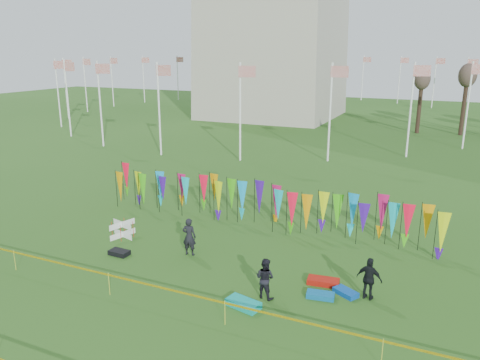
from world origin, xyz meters
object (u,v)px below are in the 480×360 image
at_px(person_left, 189,237).
at_px(kite_bag_red, 323,281).
at_px(box_kite, 123,229).
at_px(kite_bag_turquoise, 243,304).
at_px(kite_bag_black, 119,253).
at_px(person_mid, 265,278).
at_px(kite_bag_teal, 320,295).
at_px(kite_bag_blue, 346,292).
at_px(person_right, 369,279).

distance_m(person_left, kite_bag_red, 6.27).
relative_size(box_kite, person_left, 0.48).
distance_m(kite_bag_turquoise, kite_bag_black, 7.14).
height_order(person_mid, kite_bag_teal, person_mid).
relative_size(kite_bag_turquoise, kite_bag_blue, 1.35).
distance_m(kite_bag_turquoise, kite_bag_blue, 3.98).
bearing_deg(person_mid, box_kite, -6.31).
bearing_deg(box_kite, kite_bag_teal, -9.10).
xyz_separation_m(person_right, kite_bag_red, (-1.80, 0.42, -0.70)).
distance_m(person_right, kite_bag_turquoise, 4.73).
relative_size(box_kite, kite_bag_turquoise, 0.67).
relative_size(box_kite, kite_bag_black, 0.91).
bearing_deg(person_right, kite_bag_black, 13.29).
bearing_deg(kite_bag_red, kite_bag_teal, -80.64).
bearing_deg(person_right, kite_bag_red, -3.50).
xyz_separation_m(box_kite, kite_bag_red, (10.25, -0.60, -0.30)).
height_order(box_kite, kite_bag_teal, box_kite).
bearing_deg(kite_bag_black, person_mid, -6.03).
height_order(person_mid, person_right, person_right).
distance_m(kite_bag_red, kite_bag_teal, 1.09).
relative_size(kite_bag_turquoise, kite_bag_red, 1.01).
relative_size(person_left, person_right, 1.07).
bearing_deg(kite_bag_turquoise, person_mid, 64.92).
relative_size(person_left, kite_bag_blue, 1.88).
height_order(kite_bag_blue, kite_bag_teal, kite_bag_teal).
relative_size(kite_bag_black, kite_bag_teal, 0.89).
distance_m(kite_bag_turquoise, kite_bag_teal, 2.96).
bearing_deg(kite_bag_black, kite_bag_red, 7.06).
xyz_separation_m(kite_bag_red, kite_bag_teal, (0.18, -1.07, -0.01)).
height_order(person_mid, kite_bag_blue, person_mid).
bearing_deg(kite_bag_red, kite_bag_black, -172.94).
bearing_deg(kite_bag_turquoise, kite_bag_black, 165.92).
bearing_deg(person_mid, person_right, -147.10).
bearing_deg(box_kite, person_mid, -16.39).
bearing_deg(box_kite, kite_bag_black, -56.47).
height_order(person_left, person_mid, person_left).
xyz_separation_m(person_left, kite_bag_teal, (6.39, -1.28, -0.77)).
relative_size(kite_bag_red, kite_bag_teal, 1.20).
xyz_separation_m(person_left, kite_bag_blue, (7.20, -0.67, -0.77)).
bearing_deg(kite_bag_teal, person_right, 21.89).
relative_size(person_left, kite_bag_turquoise, 1.40).
height_order(person_left, kite_bag_teal, person_left).
distance_m(person_right, kite_bag_black, 10.95).
relative_size(person_mid, kite_bag_red, 1.28).
height_order(box_kite, person_left, person_left).
bearing_deg(kite_bag_turquoise, person_left, 142.69).
xyz_separation_m(person_left, person_mid, (4.48, -2.12, -0.09)).
bearing_deg(person_left, person_right, 168.25).
distance_m(person_left, kite_bag_turquoise, 5.13).
distance_m(kite_bag_turquoise, kite_bag_red, 3.60).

